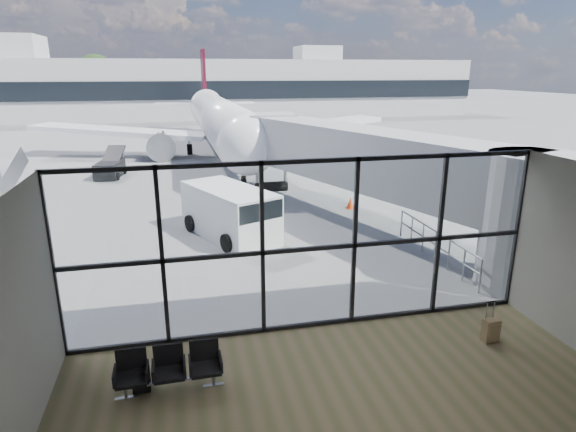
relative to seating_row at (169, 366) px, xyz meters
name	(u,v)px	position (x,y,z in m)	size (l,w,h in m)	color
ground	(208,136)	(3.55, 41.85, -0.54)	(220.00, 220.00, 0.00)	slate
lounge_shell	(390,328)	(3.55, -2.95, 2.11)	(12.02, 8.01, 4.51)	brown
glass_curtain_wall	(309,247)	(3.55, 1.85, 1.71)	(12.10, 0.12, 4.50)	white
jet_bridge	(380,167)	(8.45, 8.92, 2.22)	(8.00, 16.50, 4.33)	#A9ABAE
apron_railing	(435,241)	(9.15, 5.35, 0.18)	(0.06, 5.46, 1.11)	gray
far_terminal	(193,87)	(2.96, 63.82, 3.67)	(80.00, 12.20, 11.00)	#AFAEAA
tree_3	(13,84)	(-23.45, 73.85, 4.09)	(4.95, 4.95, 7.12)	#382619
tree_4	(55,79)	(-17.45, 73.85, 4.71)	(5.61, 5.61, 8.07)	#382619
tree_5	(96,75)	(-11.45, 73.85, 5.33)	(6.27, 6.27, 9.03)	#382619
seating_row	(169,366)	(0.00, 0.00, 0.00)	(2.21, 0.64, 0.98)	gray
backpack	(141,380)	(-0.59, 0.04, -0.28)	(0.38, 0.34, 0.55)	black
suitcase	(491,330)	(7.79, 0.11, -0.22)	(0.41, 0.32, 1.06)	olive
airliner	(219,119)	(3.85, 31.33, 2.11)	(29.26, 33.85, 8.72)	white
service_van	(231,212)	(2.39, 9.52, 0.50)	(3.77, 5.08, 2.02)	white
belt_loader	(110,168)	(-3.87, 22.84, 0.03)	(1.82, 3.86, 1.72)	black
traffic_cone_a	(189,195)	(0.83, 15.81, -0.27)	(0.40, 0.40, 0.58)	red
traffic_cone_b	(243,194)	(3.61, 15.13, -0.22)	(0.48, 0.48, 0.69)	#FF510D
traffic_cone_c	(350,203)	(8.55, 12.45, -0.28)	(0.39, 0.39, 0.56)	#FF430D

